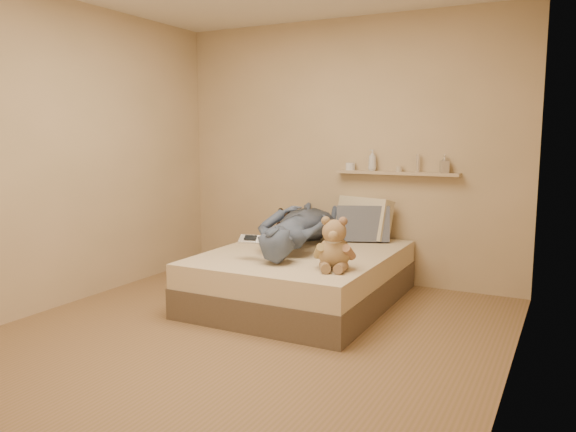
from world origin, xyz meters
The scene contains 10 objects.
room centered at (0.00, 0.00, 1.30)m, with size 3.80×3.80×3.80m.
bed centered at (0.00, 0.93, 0.22)m, with size 1.50×1.90×0.45m.
game_console centered at (-0.23, 0.44, 0.62)m, with size 0.20×0.11×0.07m.
teddy_bear centered at (0.50, 0.44, 0.62)m, with size 0.32×0.34×0.41m.
dark_plush centered at (-0.39, 1.34, 0.58)m, with size 0.20×0.20×0.31m.
pillow_cream centered at (0.26, 1.76, 0.65)m, with size 0.55×0.16×0.40m, color beige.
pillow_grey centered at (0.30, 1.62, 0.62)m, with size 0.50×0.14×0.34m, color slate.
person centered at (-0.12, 1.08, 0.65)m, with size 0.60×1.63×0.39m, color #495473.
wall_shelf centered at (0.55, 1.84, 1.10)m, with size 1.20×0.12×0.03m, color tan.
shelf_bottles centered at (0.51, 1.84, 1.19)m, with size 1.02×0.10×0.21m.
Camera 1 is at (2.10, -3.41, 1.46)m, focal length 35.00 mm.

